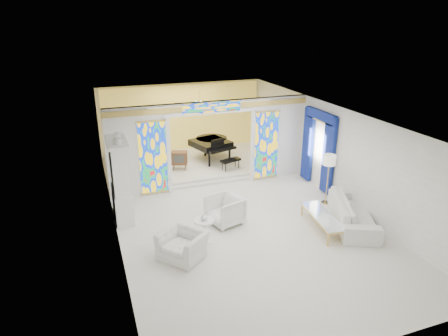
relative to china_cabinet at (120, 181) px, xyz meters
name	(u,v)px	position (x,y,z in m)	size (l,w,h in m)	color
floor	(232,209)	(3.22, -0.60, -1.17)	(12.00, 12.00, 0.00)	silver
ceiling	(232,114)	(3.22, -0.60, 1.83)	(7.00, 12.00, 0.02)	silver
wall_back	(183,118)	(3.22, 5.40, 0.33)	(7.00, 0.02, 3.00)	white
wall_front	(360,282)	(3.22, -6.60, 0.33)	(7.00, 0.02, 3.00)	white
wall_left	(111,179)	(-0.28, -0.60, 0.33)	(0.02, 12.00, 3.00)	white
wall_right	(333,151)	(6.72, -0.60, 0.33)	(0.02, 12.00, 3.00)	white
partition_wall	(211,141)	(3.22, 1.40, 0.48)	(7.00, 0.22, 3.00)	white
stained_glass_left	(153,158)	(1.19, 1.29, 0.13)	(0.90, 0.04, 2.40)	gold
stained_glass_right	(266,145)	(5.25, 1.29, 0.13)	(0.90, 0.04, 2.40)	gold
stained_glass_transom	(212,107)	(3.22, 1.29, 1.65)	(2.00, 0.04, 0.34)	gold
alcove_platform	(196,163)	(3.22, 3.50, -1.08)	(6.80, 3.80, 0.18)	silver
gold_curtain_back	(183,119)	(3.22, 5.28, 0.33)	(6.70, 0.10, 2.90)	#FBDE57
chandelier	(200,103)	(3.42, 3.40, 1.38)	(0.48, 0.48, 0.30)	gold
blue_drapes	(318,143)	(6.62, 0.10, 0.41)	(0.14, 1.85, 2.65)	navy
china_cabinet	(120,181)	(0.00, 0.00, 0.00)	(0.56, 1.46, 2.72)	white
armchair_left	(183,245)	(1.14, -2.67, -0.82)	(1.07, 0.93, 0.70)	white
armchair_right	(225,210)	(2.71, -1.37, -0.75)	(0.89, 0.91, 0.83)	white
sofa	(353,212)	(6.17, -2.64, -0.79)	(2.58, 1.01, 0.75)	white
side_table	(204,228)	(1.85, -2.19, -0.73)	(0.64, 0.64, 0.67)	white
vase	(204,217)	(1.85, -2.19, -0.40)	(0.17, 0.17, 0.18)	white
coffee_table	(323,216)	(5.18, -2.60, -0.78)	(0.83, 1.94, 0.42)	silver
floor_lamp	(329,162)	(6.21, -1.20, 0.22)	(0.47, 0.47, 1.63)	gold
grand_piano	(212,143)	(3.94, 3.61, -0.33)	(1.77, 2.71, 0.98)	black
tv_console	(179,158)	(2.42, 2.90, -0.55)	(0.69, 0.57, 0.68)	brown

